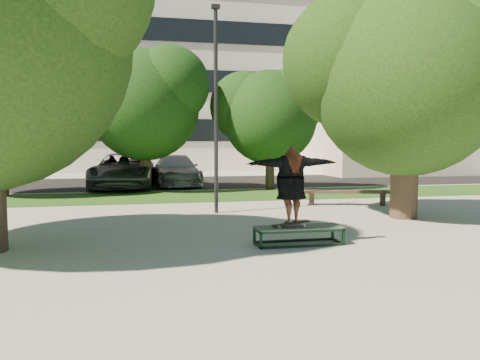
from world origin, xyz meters
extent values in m
plane|color=#A19B94|center=(0.00, 0.00, 0.00)|extent=(120.00, 120.00, 0.00)
cube|color=#284F16|center=(1.00, 9.50, 0.01)|extent=(30.00, 4.00, 0.02)
cube|color=black|center=(0.00, 16.00, 0.01)|extent=(40.00, 8.00, 0.01)
cylinder|color=#38281E|center=(6.00, 3.00, 1.50)|extent=(0.76, 0.76, 3.00)
sphere|color=#12390F|center=(6.00, 3.00, 3.78)|extent=(5.20, 5.20, 5.20)
sphere|color=#12390F|center=(4.70, 3.78, 4.43)|extent=(3.90, 3.90, 3.90)
sphere|color=#12390F|center=(7.17, 2.48, 4.69)|extent=(3.64, 3.64, 3.64)
cylinder|color=#38281E|center=(-6.50, 11.00, 1.40)|extent=(0.44, 0.44, 2.80)
sphere|color=black|center=(-6.50, 11.00, 3.46)|extent=(4.40, 4.40, 4.40)
sphere|color=black|center=(-5.51, 10.56, 4.23)|extent=(3.08, 3.08, 3.08)
cylinder|color=#38281E|center=(-1.00, 12.00, 1.50)|extent=(0.50, 0.50, 3.00)
sphere|color=black|center=(-1.00, 12.00, 3.72)|extent=(4.80, 4.80, 4.80)
sphere|color=black|center=(-2.20, 12.72, 4.32)|extent=(3.60, 3.60, 3.60)
sphere|color=black|center=(0.08, 11.52, 4.56)|extent=(3.36, 3.36, 3.36)
cylinder|color=#38281E|center=(4.50, 11.50, 1.30)|extent=(0.40, 0.40, 2.60)
sphere|color=black|center=(4.50, 11.50, 3.23)|extent=(4.20, 4.20, 4.20)
sphere|color=black|center=(3.45, 12.13, 3.75)|extent=(3.15, 3.15, 3.15)
sphere|color=black|center=(5.45, 11.08, 3.96)|extent=(2.94, 2.94, 2.94)
cylinder|color=#2D2D30|center=(1.00, 5.00, 3.00)|extent=(0.12, 0.12, 6.00)
cube|color=#2D2D30|center=(1.00, 5.00, 6.05)|extent=(0.25, 0.15, 0.12)
cube|color=silver|center=(-2.00, 32.00, 8.00)|extent=(30.00, 14.00, 16.00)
cube|color=black|center=(-2.00, 24.94, 3.00)|extent=(27.60, 0.12, 1.60)
cube|color=black|center=(-2.00, 24.94, 6.50)|extent=(27.60, 0.12, 1.60)
cube|color=black|center=(-2.00, 24.94, 10.00)|extent=(27.60, 0.12, 1.60)
cube|color=beige|center=(18.00, 22.00, 4.00)|extent=(15.00, 10.00, 8.00)
cube|color=#475147|center=(1.97, 0.32, 0.36)|extent=(1.80, 0.60, 0.03)
cylinder|color=white|center=(1.53, 0.24, 0.40)|extent=(0.06, 0.03, 0.06)
cylinder|color=white|center=(1.53, 0.40, 0.40)|extent=(0.06, 0.03, 0.06)
cylinder|color=white|center=(2.07, 0.24, 0.40)|extent=(0.06, 0.03, 0.06)
cylinder|color=white|center=(2.07, 0.40, 0.40)|extent=(0.06, 0.03, 0.06)
cube|color=black|center=(1.80, 0.32, 0.44)|extent=(0.78, 0.20, 0.10)
imported|color=brown|center=(1.80, 0.32, 1.25)|extent=(1.99, 0.64, 1.59)
cube|color=#48362B|center=(4.44, 6.09, 0.22)|extent=(0.20, 0.20, 0.43)
cube|color=#48362B|center=(6.76, 5.51, 0.22)|extent=(0.20, 0.20, 0.43)
cube|color=#48362B|center=(5.60, 5.80, 0.45)|extent=(3.26, 1.21, 0.09)
imported|color=black|center=(-1.92, 16.32, 0.73)|extent=(1.73, 4.50, 1.46)
imported|color=#535358|center=(-2.00, 13.50, 0.81)|extent=(3.03, 5.95, 1.61)
imported|color=#A4A3A8|center=(0.50, 14.47, 0.74)|extent=(2.33, 5.20, 1.48)
camera|label=1|loc=(-1.22, -8.77, 2.11)|focal=35.00mm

